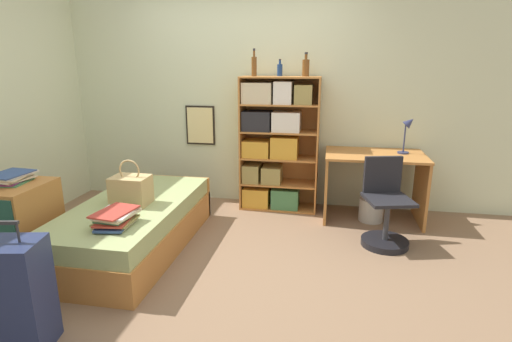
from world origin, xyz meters
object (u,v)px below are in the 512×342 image
Objects in this scene: bottle_brown at (280,70)px; handbag at (131,190)px; bottle_clear at (306,67)px; waste_bin at (371,210)px; dresser at (18,224)px; bottle_green at (254,66)px; book_stack_on_bed at (116,218)px; bookcase at (274,143)px; desk_chair at (385,217)px; suitcase at (8,296)px; desk_lamp at (408,128)px; desk at (374,175)px; bed at (135,225)px; magazine_pile_on_dresser at (11,178)px.

handbag is at bearing -129.79° from bottle_brown.
bottle_clear is 1.71m from waste_bin.
dresser is 2.75m from bottle_green.
book_stack_on_bed is 2.53m from bottle_clear.
bookcase is at bearing 50.37° from handbag.
handbag reaches higher than desk_chair.
desk_lamp reaches higher than suitcase.
suitcase is 2.02× the size of desk_lamp.
handbag reaches higher than dresser.
desk is (0.78, -0.18, -1.13)m from bottle_clear.
bottle_green is (0.77, 1.78, 1.14)m from book_stack_on_bed.
bottle_clear reaches higher than waste_bin.
handbag is 0.50× the size of desk_chair.
bottle_green is at bearing 174.88° from desk.
suitcase is 3.25× the size of bottle_clear.
dresser reaches higher than waste_bin.
desk_chair is at bearing -84.75° from desk.
bookcase reaches higher than bed.
suitcase reaches higher than magazine_pile_on_dresser.
magazine_pile_on_dresser is at bearing -139.32° from bottle_brown.
bottle_green reaches higher than bottle_clear.
magazine_pile_on_dresser is 0.45× the size of desk_chair.
waste_bin is (2.22, 1.11, -0.45)m from handbag.
dresser is 3.83× the size of bottle_brown.
desk reaches higher than book_stack_on_bed.
magazine_pile_on_dresser is (-0.86, -0.40, 0.53)m from bed.
bottle_brown reaches higher than magazine_pile_on_dresser.
bottle_brown reaches higher than bookcase.
bottle_green is 0.72× the size of desk_lamp.
book_stack_on_bed is 1.46× the size of waste_bin.
bed is 2.10m from bottle_green.
dresser reaches higher than book_stack_on_bed.
bottle_clear is 1.80m from desk_chair.
bottle_brown reaches higher than dresser.
bookcase is at bearing 9.21° from bottle_green.
bed is 2.94m from desk_lamp.
handbag is 0.50m from book_stack_on_bed.
magazine_pile_on_dresser is (-0.79, 1.01, 0.40)m from suitcase.
bed is 2.25× the size of suitcase.
bottle_brown reaches higher than bed.
bottle_clear reaches higher than suitcase.
magazine_pile_on_dresser reaches higher than book_stack_on_bed.
bottle_brown is (2.03, 1.75, 0.86)m from magazine_pile_on_dresser.
book_stack_on_bed is 0.93m from suitcase.
book_stack_on_bed is at bearing -113.31° from bottle_green.
magazine_pile_on_dresser is (-0.05, 0.05, 0.40)m from dresser.
bed is 2.26m from bottle_brown.
bottle_brown is 0.45× the size of desk_lamp.
bottle_brown is at bearing 46.43° from bookcase.
bottle_clear is at bearing 5.83° from bottle_green.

